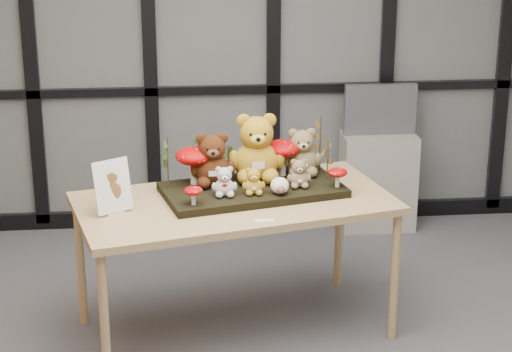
{
  "coord_description": "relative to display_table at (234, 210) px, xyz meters",
  "views": [
    {
      "loc": [
        -0.31,
        -4.19,
        2.68
      ],
      "look_at": [
        0.15,
        0.69,
        0.99
      ],
      "focal_mm": 65.0,
      "sensor_mm": 36.0,
      "label": 1
    }
  ],
  "objects": [
    {
      "name": "display_table",
      "position": [
        0.0,
        0.0,
        0.0
      ],
      "size": [
        1.93,
        1.28,
        0.83
      ],
      "rotation": [
        0.0,
        0.0,
        0.24
      ],
      "color": "tan",
      "rests_on": "floor"
    },
    {
      "name": "bear_white_bow",
      "position": [
        -0.06,
        -0.04,
        0.2
      ],
      "size": [
        0.17,
        0.16,
        0.19
      ],
      "primitive_type": null,
      "rotation": [
        0.0,
        0.0,
        0.24
      ],
      "color": "beige",
      "rests_on": "diorama_tray"
    },
    {
      "name": "sprig_green_far_left",
      "position": [
        -0.37,
        0.11,
        0.26
      ],
      "size": [
        0.05,
        0.05,
        0.3
      ],
      "primitive_type": null,
      "color": "#19320B",
      "rests_on": "diorama_tray"
    },
    {
      "name": "bear_pooh_yellow",
      "position": [
        0.15,
        0.23,
        0.33
      ],
      "size": [
        0.4,
        0.37,
        0.44
      ],
      "primitive_type": null,
      "rotation": [
        0.0,
        0.0,
        0.24
      ],
      "color": "#B4831A",
      "rests_on": "diorama_tray"
    },
    {
      "name": "label_card",
      "position": [
        0.14,
        -0.33,
        0.07
      ],
      "size": [
        0.1,
        0.03,
        0.0
      ],
      "primitive_type": "cube",
      "color": "white",
      "rests_on": "display_table"
    },
    {
      "name": "mushroom_front_right",
      "position": [
        0.6,
        0.04,
        0.17
      ],
      "size": [
        0.11,
        0.11,
        0.13
      ],
      "primitive_type": null,
      "color": "#950405",
      "rests_on": "diorama_tray"
    },
    {
      "name": "mushroom_front_left",
      "position": [
        -0.24,
        -0.17,
        0.17
      ],
      "size": [
        0.1,
        0.1,
        0.11
      ],
      "primitive_type": null,
      "color": "#950405",
      "rests_on": "diorama_tray"
    },
    {
      "name": "room_shell",
      "position": [
        -0.03,
        -0.73,
        0.91
      ],
      "size": [
        5.0,
        5.0,
        5.0
      ],
      "color": "#B8B6AD",
      "rests_on": "floor"
    },
    {
      "name": "bear_brown_medium",
      "position": [
        -0.11,
        0.16,
        0.28
      ],
      "size": [
        0.31,
        0.29,
        0.34
      ],
      "primitive_type": null,
      "rotation": [
        0.0,
        0.0,
        0.24
      ],
      "color": "#3F1C0B",
      "rests_on": "diorama_tray"
    },
    {
      "name": "glass_partition",
      "position": [
        -0.03,
        1.74,
        0.65
      ],
      "size": [
        4.9,
        0.06,
        2.78
      ],
      "color": "#2D383F",
      "rests_on": "floor"
    },
    {
      "name": "plush_cream_hedgehog",
      "position": [
        0.25,
        -0.04,
        0.16
      ],
      "size": [
        0.1,
        0.09,
        0.1
      ],
      "primitive_type": null,
      "rotation": [
        0.0,
        0.0,
        0.24
      ],
      "color": "white",
      "rests_on": "diorama_tray"
    },
    {
      "name": "sprig_green_centre",
      "position": [
        -0.01,
        0.27,
        0.21
      ],
      "size": [
        0.05,
        0.05,
        0.2
      ],
      "primitive_type": null,
      "color": "#19320B",
      "rests_on": "diorama_tray"
    },
    {
      "name": "sprig_dry_mid_right",
      "position": [
        0.56,
        0.18,
        0.23
      ],
      "size": [
        0.05,
        0.05,
        0.24
      ],
      "primitive_type": null,
      "color": "brown",
      "rests_on": "diorama_tray"
    },
    {
      "name": "bear_tan_back",
      "position": [
        0.43,
        0.29,
        0.26
      ],
      "size": [
        0.28,
        0.27,
        0.31
      ],
      "primitive_type": null,
      "rotation": [
        0.0,
        0.0,
        0.24
      ],
      "color": "olive",
      "rests_on": "diorama_tray"
    },
    {
      "name": "sprig_green_mid_left",
      "position": [
        -0.19,
        0.22,
        0.25
      ],
      "size": [
        0.05,
        0.05,
        0.29
      ],
      "primitive_type": null,
      "color": "#19320B",
      "rests_on": "diorama_tray"
    },
    {
      "name": "mushroom_back_right",
      "position": [
        0.31,
        0.28,
        0.23
      ],
      "size": [
        0.21,
        0.21,
        0.24
      ],
      "primitive_type": null,
      "color": "#950405",
      "rests_on": "diorama_tray"
    },
    {
      "name": "mushroom_back_left",
      "position": [
        -0.22,
        0.17,
        0.23
      ],
      "size": [
        0.22,
        0.22,
        0.24
      ],
      "primitive_type": null,
      "color": "#950405",
      "rests_on": "diorama_tray"
    },
    {
      "name": "sign_holder",
      "position": [
        -0.67,
        -0.14,
        0.2
      ],
      "size": [
        0.21,
        0.16,
        0.3
      ],
      "rotation": [
        0.0,
        0.0,
        0.53
      ],
      "color": "silver",
      "rests_on": "display_table"
    },
    {
      "name": "sprig_dry_far_right",
      "position": [
        0.54,
        0.31,
        0.28
      ],
      "size": [
        0.05,
        0.05,
        0.34
      ],
      "primitive_type": null,
      "color": "brown",
      "rests_on": "diorama_tray"
    },
    {
      "name": "bear_small_yellow",
      "position": [
        0.11,
        -0.03,
        0.19
      ],
      "size": [
        0.15,
        0.15,
        0.17
      ],
      "primitive_type": null,
      "rotation": [
        0.0,
        0.0,
        0.24
      ],
      "color": "#B68A25",
      "rests_on": "diorama_tray"
    },
    {
      "name": "bear_beige_small",
      "position": [
        0.38,
        0.07,
        0.2
      ],
      "size": [
        0.17,
        0.16,
        0.18
      ],
      "primitive_type": null,
      "rotation": [
        0.0,
        0.0,
        0.24
      ],
      "color": "#886C4F",
      "rests_on": "diorama_tray"
    },
    {
      "name": "cabinet",
      "position": [
        1.19,
        1.54,
        -0.4
      ],
      "size": [
        0.55,
        0.32,
        0.73
      ],
      "primitive_type": "cube",
      "color": "gray",
      "rests_on": "floor"
    },
    {
      "name": "monitor",
      "position": [
        1.19,
        1.56,
        0.15
      ],
      "size": [
        0.53,
        0.06,
        0.38
      ],
      "color": "#505458",
      "rests_on": "cabinet"
    },
    {
      "name": "diorama_tray",
      "position": [
        0.11,
        0.1,
        0.09
      ],
      "size": [
        1.11,
        0.74,
        0.04
      ],
      "primitive_type": "cube",
      "rotation": [
        0.0,
        0.0,
        0.24
      ],
      "color": "black",
      "rests_on": "display_table"
    }
  ]
}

